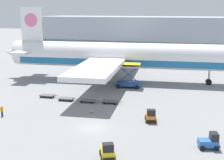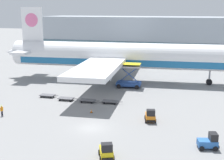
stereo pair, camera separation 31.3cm
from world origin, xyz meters
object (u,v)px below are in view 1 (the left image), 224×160
at_px(airplane_main, 118,56).
at_px(scissor_lift_loader, 129,78).
at_px(ground_crew_far, 2,110).
at_px(traffic_cone_near, 92,111).
at_px(baggage_dolly_second, 66,98).
at_px(baggage_dolly_trail, 110,101).
at_px(baggage_tug_foreground, 210,141).
at_px(baggage_tug_far, 107,151).
at_px(baggage_tug_mid, 151,116).
at_px(baggage_dolly_third, 88,100).
at_px(baggage_dolly_lead, 47,95).

bearing_deg(airplane_main, scissor_lift_loader, -59.31).
bearing_deg(ground_crew_far, traffic_cone_near, 125.38).
xyz_separation_m(scissor_lift_loader, baggage_dolly_second, (-8.61, -13.21, -1.60)).
xyz_separation_m(baggage_dolly_trail, traffic_cone_near, (-1.41, -5.84, -0.10)).
height_order(baggage_tug_foreground, ground_crew_far, baggage_tug_foreground).
distance_m(ground_crew_far, traffic_cone_near, 14.13).
bearing_deg(baggage_tug_far, airplane_main, 169.50).
relative_size(baggage_tug_mid, baggage_dolly_trail, 0.73).
bearing_deg(scissor_lift_loader, baggage_dolly_third, -114.14).
bearing_deg(airplane_main, baggage_tug_far, -81.82).
height_order(baggage_tug_foreground, baggage_dolly_lead, baggage_tug_foreground).
height_order(airplane_main, baggage_tug_mid, airplane_main).
relative_size(scissor_lift_loader, baggage_dolly_lead, 1.47).
relative_size(baggage_tug_mid, baggage_dolly_second, 0.73).
distance_m(baggage_tug_far, baggage_dolly_lead, 27.74).
bearing_deg(ground_crew_far, baggage_tug_mid, 112.99).
bearing_deg(traffic_cone_near, scissor_lift_loader, 84.95).
bearing_deg(baggage_dolly_lead, ground_crew_far, -101.17).
relative_size(scissor_lift_loader, baggage_tug_far, 1.96).
bearing_deg(baggage_dolly_third, traffic_cone_near, -66.26).
bearing_deg(scissor_lift_loader, baggage_dolly_trail, -96.87).
bearing_deg(baggage_tug_foreground, baggage_dolly_second, 136.97).
bearing_deg(airplane_main, traffic_cone_near, -90.53).
height_order(baggage_dolly_second, ground_crew_far, ground_crew_far).
relative_size(airplane_main, baggage_dolly_second, 15.51).
bearing_deg(baggage_dolly_third, baggage_tug_foreground, -36.24).
bearing_deg(baggage_tug_foreground, traffic_cone_near, 140.73).
bearing_deg(baggage_dolly_trail, scissor_lift_loader, 85.64).
distance_m(baggage_dolly_second, baggage_dolly_trail, 8.42).
distance_m(baggage_dolly_lead, baggage_dolly_trail, 12.75).
height_order(baggage_dolly_lead, baggage_dolly_second, same).
bearing_deg(baggage_dolly_lead, baggage_tug_far, -51.13).
bearing_deg(baggage_dolly_trail, baggage_dolly_second, -179.25).
xyz_separation_m(airplane_main, baggage_tug_far, (9.52, -38.01, -4.96)).
bearing_deg(ground_crew_far, baggage_dolly_lead, -175.84).
xyz_separation_m(baggage_tug_mid, baggage_dolly_third, (-12.62, 6.44, -0.49)).
bearing_deg(baggage_tug_mid, baggage_dolly_trail, -143.72).
xyz_separation_m(baggage_tug_mid, traffic_cone_near, (-9.91, 1.15, -0.59)).
relative_size(baggage_tug_far, baggage_dolly_lead, 0.75).
relative_size(scissor_lift_loader, baggage_dolly_trail, 1.47).
xyz_separation_m(baggage_dolly_lead, baggage_dolly_trail, (12.75, -0.31, 0.00)).
relative_size(airplane_main, baggage_tug_mid, 21.39).
bearing_deg(ground_crew_far, baggage_dolly_second, 163.14).
relative_size(baggage_dolly_lead, baggage_dolly_third, 1.00).
xyz_separation_m(baggage_dolly_trail, ground_crew_far, (-14.36, -11.44, 0.61)).
bearing_deg(baggage_dolly_second, ground_crew_far, -122.20).
height_order(baggage_tug_mid, ground_crew_far, baggage_tug_mid).
height_order(baggage_dolly_third, traffic_cone_near, traffic_cone_near).
distance_m(baggage_tug_mid, traffic_cone_near, 10.00).
distance_m(scissor_lift_loader, traffic_cone_near, 18.59).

